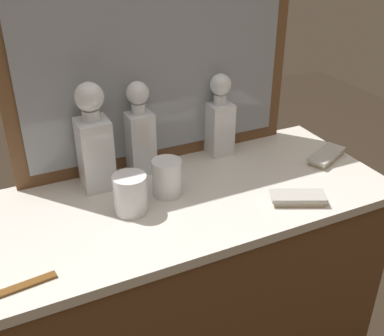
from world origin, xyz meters
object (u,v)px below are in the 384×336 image
silver_brush_far_right (327,156)px  silver_brush_right (298,198)px  crystal_tumbler_rear (130,195)px  tortoiseshell_comb (22,286)px  crystal_decanter_front (140,137)px  crystal_tumbler_far_left (167,179)px  crystal_decanter_far_right (95,147)px  crystal_decanter_right (219,122)px

silver_brush_far_right → silver_brush_right: (-0.23, -0.16, -0.00)m
crystal_tumbler_rear → silver_brush_far_right: crystal_tumbler_rear is taller
crystal_tumbler_rear → tortoiseshell_comb: size_ratio=0.72×
crystal_decanter_front → silver_brush_right: (0.31, -0.34, -0.10)m
crystal_decanter_front → silver_brush_right: crystal_decanter_front is taller
crystal_decanter_front → crystal_tumbler_far_left: bearing=-84.1°
crystal_tumbler_far_left → crystal_decanter_far_right: bearing=141.9°
crystal_tumbler_rear → tortoiseshell_comb: crystal_tumbler_rear is taller
crystal_decanter_front → silver_brush_far_right: bearing=-19.1°
crystal_decanter_front → silver_brush_far_right: 0.58m
silver_brush_right → silver_brush_far_right: bearing=34.7°
crystal_decanter_right → crystal_decanter_far_right: 0.40m
crystal_tumbler_far_left → silver_brush_right: bearing=-32.4°
crystal_decanter_right → crystal_decanter_far_right: bearing=-174.7°
crystal_tumbler_rear → silver_brush_right: bearing=-20.1°
crystal_tumbler_far_left → silver_brush_far_right: size_ratio=0.63×
crystal_decanter_right → crystal_tumbler_rear: 0.41m
crystal_tumbler_far_left → silver_brush_right: (0.29, -0.19, -0.03)m
crystal_tumbler_rear → silver_brush_right: crystal_tumbler_rear is taller
crystal_decanter_front → crystal_decanter_far_right: bearing=-166.7°
crystal_decanter_far_right → crystal_tumbler_rear: (0.04, -0.16, -0.07)m
crystal_decanter_front → silver_brush_far_right: crystal_decanter_front is taller
crystal_decanter_front → crystal_decanter_right: 0.26m
crystal_tumbler_far_left → silver_brush_right: 0.35m
crystal_decanter_front → crystal_decanter_far_right: crystal_decanter_far_right is taller
crystal_decanter_front → tortoiseshell_comb: (-0.39, -0.36, -0.11)m
crystal_tumbler_rear → silver_brush_far_right: 0.64m
crystal_decanter_far_right → silver_brush_far_right: (0.68, -0.15, -0.11)m
crystal_decanter_far_right → crystal_tumbler_far_left: size_ratio=2.96×
silver_brush_right → crystal_decanter_far_right: bearing=145.5°
silver_brush_far_right → crystal_decanter_far_right: bearing=167.3°
crystal_tumbler_far_left → tortoiseshell_comb: bearing=-153.6°
crystal_decanter_front → crystal_tumbler_rear: size_ratio=2.65×
crystal_decanter_front → crystal_decanter_right: crystal_decanter_front is taller
crystal_decanter_front → crystal_decanter_right: (0.26, 0.00, -0.01)m
crystal_tumbler_rear → silver_brush_far_right: (0.64, 0.01, -0.03)m
crystal_tumbler_far_left → silver_brush_far_right: 0.52m
silver_brush_right → crystal_decanter_right: bearing=98.1°
crystal_decanter_front → silver_brush_right: bearing=-47.9°
tortoiseshell_comb → crystal_decanter_front: bearing=42.4°
crystal_decanter_front → tortoiseshell_comb: bearing=-137.6°
silver_brush_far_right → silver_brush_right: size_ratio=1.04×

